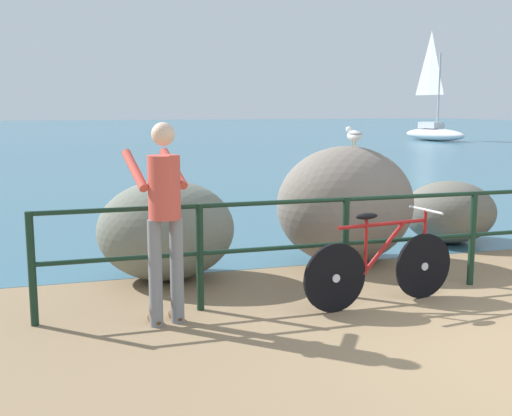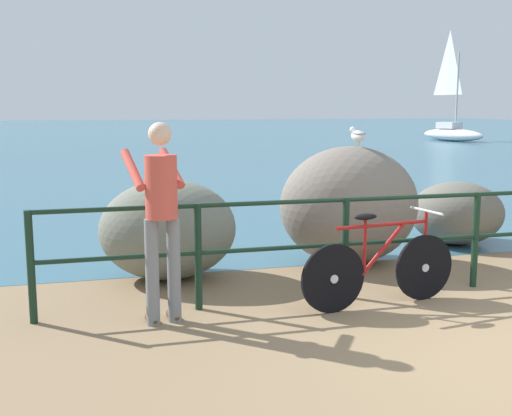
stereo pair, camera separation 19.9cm
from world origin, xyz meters
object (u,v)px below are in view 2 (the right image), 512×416
bicycle (381,267)px  sailboat (452,129)px  breakwater_boulder_main (349,205)px  breakwater_boulder_left (168,229)px  seagull (358,135)px  person_at_railing (161,213)px  breakwater_boulder_right (457,213)px

bicycle → sailboat: (17.31, 26.29, 0.32)m
breakwater_boulder_main → breakwater_boulder_left: breakwater_boulder_main is taller
bicycle → seagull: size_ratio=4.94×
bicycle → person_at_railing: bearing=169.9°
person_at_railing → breakwater_boulder_right: size_ratio=1.35×
breakwater_boulder_main → breakwater_boulder_left: size_ratio=1.13×
bicycle → breakwater_boulder_left: 2.40m
person_at_railing → sailboat: (19.39, 26.22, -0.28)m
breakwater_boulder_main → seagull: bearing=-23.2°
person_at_railing → seagull: (2.54, 1.56, 0.59)m
breakwater_boulder_main → sailboat: size_ratio=0.28×
bicycle → breakwater_boulder_left: bearing=132.2°
breakwater_boulder_left → breakwater_boulder_right: bearing=10.6°
breakwater_boulder_left → seagull: 2.52m
breakwater_boulder_left → sailboat: (19.16, 24.76, 0.15)m
seagull → sailboat: 29.89m
breakwater_boulder_main → breakwater_boulder_left: 2.24m
bicycle → breakwater_boulder_left: (-1.85, 1.53, 0.17)m
breakwater_boulder_left → seagull: bearing=2.4°
person_at_railing → breakwater_boulder_left: (0.24, 1.46, -0.43)m
sailboat → breakwater_boulder_main: bearing=-46.3°
person_at_railing → seagull: 3.03m
breakwater_boulder_main → seagull: (0.07, -0.03, 0.86)m
sailboat → breakwater_boulder_left: bearing=-49.5°
breakwater_boulder_main → breakwater_boulder_right: breakwater_boulder_main is taller
breakwater_boulder_main → seagull: seagull is taller
bicycle → breakwater_boulder_right: (2.29, 2.30, 0.05)m
breakwater_boulder_right → seagull: bearing=-159.8°
bicycle → breakwater_boulder_left: breakwater_boulder_left is taller
seagull → sailboat: (16.86, 24.66, -0.87)m
breakwater_boulder_main → sailboat: bearing=55.5°
bicycle → breakwater_boulder_right: 3.25m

